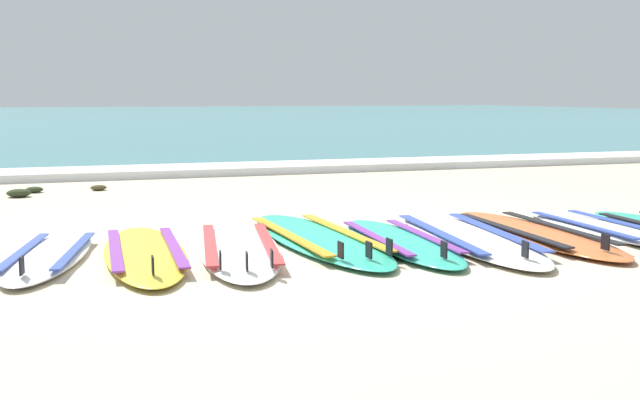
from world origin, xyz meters
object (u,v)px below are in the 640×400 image
surfboard_3 (239,248)px  surfboard_6 (467,237)px  surfboard_5 (400,241)px  surfboard_7 (534,233)px  surfboard_4 (317,238)px  surfboard_2 (145,253)px  surfboard_1 (49,256)px  surfboard_8 (601,228)px

surfboard_3 → surfboard_6: bearing=-3.6°
surfboard_5 → surfboard_7: 1.18m
surfboard_3 → surfboard_4: 0.70m
surfboard_2 → surfboard_5: size_ratio=1.05×
surfboard_6 → surfboard_1: bearing=175.1°
surfboard_5 → surfboard_7: (1.18, -0.01, -0.00)m
surfboard_1 → surfboard_4: (1.97, 0.05, 0.00)m
surfboard_2 → surfboard_8: same height
surfboard_3 → surfboard_5: (1.22, -0.12, -0.00)m
surfboard_4 → surfboard_6: same height
surfboard_8 → surfboard_7: bearing=-178.5°
surfboard_6 → surfboard_7: size_ratio=1.09×
surfboard_1 → surfboard_5: (2.53, -0.27, -0.00)m
surfboard_6 → surfboard_8: same height
surfboard_5 → surfboard_8: bearing=0.2°
surfboard_2 → surfboard_1: bearing=170.6°
surfboard_1 → surfboard_8: (4.36, -0.26, -0.00)m
surfboard_1 → surfboard_3: (1.31, -0.15, 0.00)m
surfboard_2 → surfboard_5: 1.89m
surfboard_6 → surfboard_7: (0.59, -0.02, 0.00)m
surfboard_2 → surfboard_6: same height
surfboard_1 → surfboard_3: size_ratio=0.82×
surfboard_6 → surfboard_8: (1.26, -0.00, 0.00)m
surfboard_2 → surfboard_8: 3.73m
surfboard_2 → surfboard_7: 3.07m
surfboard_8 → surfboard_3: bearing=177.8°
surfboard_2 → surfboard_7: size_ratio=0.93×
surfboard_4 → surfboard_1: bearing=-178.5°
surfboard_3 → surfboard_8: bearing=-2.2°
surfboard_1 → surfboard_6: 3.12m
surfboard_2 → surfboard_8: bearing=-2.5°
surfboard_2 → surfboard_5: same height
surfboard_2 → surfboard_3: same height
surfboard_1 → surfboard_4: 1.97m
surfboard_1 → surfboard_2: same height
surfboard_7 → surfboard_3: bearing=176.8°
surfboard_1 → surfboard_2: (0.64, -0.11, -0.00)m
surfboard_5 → surfboard_1: bearing=173.9°
surfboard_7 → surfboard_2: bearing=176.7°
surfboard_4 → surfboard_6: size_ratio=0.97×
surfboard_2 → surfboard_6: (2.47, -0.16, -0.00)m
surfboard_3 → surfboard_8: (3.06, -0.12, -0.00)m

